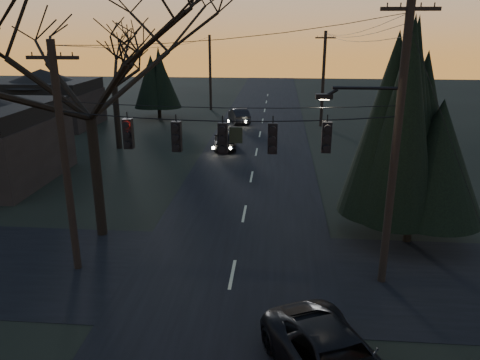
# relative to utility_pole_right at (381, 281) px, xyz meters

# --- Properties ---
(main_road) EXTENTS (8.00, 120.00, 0.02)m
(main_road) POSITION_rel_utility_pole_right_xyz_m (-5.50, 10.00, 0.01)
(main_road) COLOR black
(main_road) RESTS_ON ground
(cross_road) EXTENTS (60.00, 7.00, 0.02)m
(cross_road) POSITION_rel_utility_pole_right_xyz_m (-5.50, 0.00, 0.01)
(cross_road) COLOR black
(cross_road) RESTS_ON ground
(utility_pole_right) EXTENTS (5.00, 0.30, 10.00)m
(utility_pole_right) POSITION_rel_utility_pole_right_xyz_m (0.00, 0.00, 0.00)
(utility_pole_right) COLOR black
(utility_pole_right) RESTS_ON ground
(utility_pole_left) EXTENTS (1.80, 0.30, 8.50)m
(utility_pole_left) POSITION_rel_utility_pole_right_xyz_m (-11.50, 0.00, 0.00)
(utility_pole_left) COLOR black
(utility_pole_left) RESTS_ON ground
(utility_pole_far_r) EXTENTS (1.80, 0.30, 8.50)m
(utility_pole_far_r) POSITION_rel_utility_pole_right_xyz_m (0.00, 28.00, 0.00)
(utility_pole_far_r) COLOR black
(utility_pole_far_r) RESTS_ON ground
(utility_pole_far_l) EXTENTS (0.30, 0.30, 8.00)m
(utility_pole_far_l) POSITION_rel_utility_pole_right_xyz_m (-11.50, 36.00, 0.00)
(utility_pole_far_l) COLOR black
(utility_pole_far_l) RESTS_ON ground
(span_signal_assembly) EXTENTS (11.50, 0.44, 1.50)m
(span_signal_assembly) POSITION_rel_utility_pole_right_xyz_m (-5.74, 0.00, 5.32)
(span_signal_assembly) COLOR black
(span_signal_assembly) RESTS_ON ground
(bare_tree_left) EXTENTS (10.44, 10.44, 10.48)m
(bare_tree_left) POSITION_rel_utility_pole_right_xyz_m (-11.69, 3.11, 7.33)
(bare_tree_left) COLOR black
(bare_tree_left) RESTS_ON ground
(evergreen_right) EXTENTS (4.32, 4.32, 8.39)m
(evergreen_right) POSITION_rel_utility_pole_right_xyz_m (1.78, 3.51, 4.79)
(evergreen_right) COLOR black
(evergreen_right) RESTS_ON ground
(bare_tree_dist) EXTENTS (6.80, 6.80, 9.28)m
(bare_tree_dist) POSITION_rel_utility_pole_right_xyz_m (-16.02, 18.35, 6.48)
(bare_tree_dist) COLOR black
(bare_tree_dist) RESTS_ON ground
(evergreen_dist) EXTENTS (3.61, 3.61, 6.15)m
(evergreen_dist) POSITION_rel_utility_pole_right_xyz_m (-15.94, 30.56, 3.66)
(evergreen_dist) COLOR black
(evergreen_dist) RESTS_ON ground
(house_left_far) EXTENTS (9.00, 7.00, 5.20)m
(house_left_far) POSITION_rel_utility_pole_right_xyz_m (-25.50, 26.00, 2.60)
(house_left_far) COLOR black
(house_left_far) RESTS_ON ground
(sedan_oncoming_a) EXTENTS (2.09, 4.24, 1.39)m
(sedan_oncoming_a) POSITION_rel_utility_pole_right_xyz_m (-7.93, 18.89, 0.69)
(sedan_oncoming_a) COLOR black
(sedan_oncoming_a) RESTS_ON ground
(sedan_oncoming_b) EXTENTS (2.54, 4.39, 1.37)m
(sedan_oncoming_b) POSITION_rel_utility_pole_right_xyz_m (-7.74, 29.00, 0.68)
(sedan_oncoming_b) COLOR black
(sedan_oncoming_b) RESTS_ON ground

